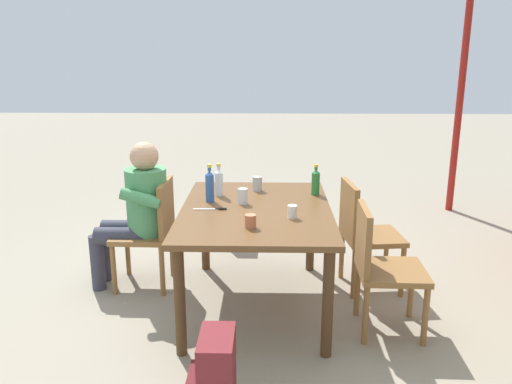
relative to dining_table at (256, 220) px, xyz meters
name	(u,v)px	position (x,y,z in m)	size (l,w,h in m)	color
ground_plane	(256,305)	(0.00, 0.00, -0.67)	(24.00, 24.00, 0.00)	gray
dining_table	(256,220)	(0.00, 0.00, 0.00)	(1.49, 1.07, 0.76)	brown
chair_near_left	(152,228)	(-0.33, -0.83, -0.18)	(0.45, 0.45, 0.87)	olive
chair_far_left	(363,230)	(-0.33, 0.83, -0.18)	(0.49, 0.49, 0.87)	olive
chair_far_right	(380,263)	(0.33, 0.83, -0.18)	(0.45, 0.45, 0.87)	olive
person_in_white_shirt	(137,208)	(-0.33, -0.94, -0.02)	(0.47, 0.61, 1.18)	#4C935B
bottle_blue	(210,186)	(-0.16, -0.35, 0.21)	(0.06, 0.06, 0.28)	#2D56A3
bottle_clear	(219,182)	(-0.33, -0.29, 0.20)	(0.06, 0.06, 0.25)	white
bottle_green	(316,182)	(-0.37, 0.46, 0.19)	(0.06, 0.06, 0.24)	#287A38
cup_glass	(243,196)	(-0.11, -0.10, 0.15)	(0.07, 0.07, 0.12)	silver
cup_white	(292,212)	(0.22, 0.25, 0.13)	(0.06, 0.06, 0.09)	white
cup_terracotta	(250,221)	(0.42, -0.03, 0.13)	(0.07, 0.07, 0.09)	#BC6B47
cup_steel	(258,184)	(-0.48, 0.00, 0.15)	(0.08, 0.08, 0.11)	#B2B7BC
table_knife	(212,209)	(0.04, -0.31, 0.09)	(0.03, 0.24, 0.01)	silver
backpack_by_near_side	(233,222)	(-1.35, -0.26, -0.47)	(0.30, 0.24, 0.41)	maroon
backpack_by_far_side	(215,376)	(1.21, -0.19, -0.45)	(0.31, 0.24, 0.45)	maroon
lamp_post	(467,31)	(-2.46, 2.26, 1.37)	(0.56, 0.20, 2.90)	maroon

